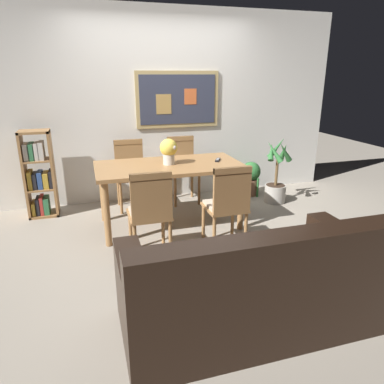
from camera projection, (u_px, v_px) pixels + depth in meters
name	position (u px, v px, depth m)	size (l,w,h in m)	color
ground_plane	(190.00, 235.00, 4.05)	(12.00, 12.00, 0.00)	gray
wall_back_with_painting	(161.00, 107.00, 4.96)	(5.20, 0.14, 2.60)	silver
dining_table	(169.00, 172.00, 4.12)	(1.68, 0.87, 0.75)	#9E7042
dining_chair_near_left	(150.00, 208.00, 3.36)	(0.40, 0.41, 0.91)	#9E7042
dining_chair_far_left	(130.00, 169.00, 4.75)	(0.40, 0.41, 0.91)	#9E7042
dining_chair_near_right	(228.00, 201.00, 3.54)	(0.40, 0.41, 0.91)	#9E7042
dining_chair_far_right	(182.00, 164.00, 5.00)	(0.40, 0.41, 0.91)	#9E7042
leather_couch	(252.00, 289.00, 2.48)	(1.80, 0.84, 0.84)	black
bookshelf	(39.00, 176.00, 4.45)	(0.36, 0.28, 1.10)	#9E7042
potted_ivy	(251.00, 178.00, 5.32)	(0.29, 0.30, 0.52)	brown
potted_palm	(276.00, 181.00, 4.99)	(0.38, 0.39, 0.92)	#B2ADA3
flower_vase	(169.00, 150.00, 4.04)	(0.21, 0.20, 0.30)	beige
tv_remote	(218.00, 160.00, 4.26)	(0.11, 0.16, 0.02)	black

